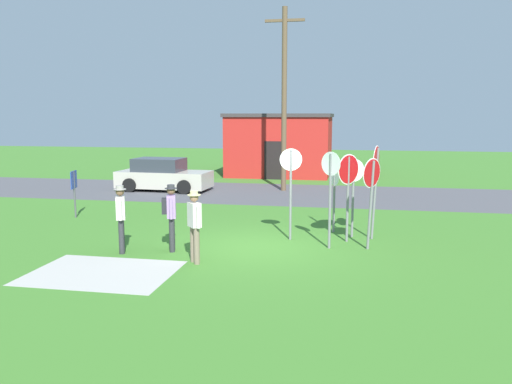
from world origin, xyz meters
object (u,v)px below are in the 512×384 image
at_px(stop_sign_nearest, 348,182).
at_px(person_on_left, 195,222).
at_px(utility_pole, 284,97).
at_px(person_in_teal, 121,215).
at_px(stop_sign_low_front, 353,185).
at_px(stop_sign_rear_right, 330,185).
at_px(stop_sign_rear_left, 371,187).
at_px(stop_sign_tallest, 376,175).
at_px(parked_car_on_street, 163,176).
at_px(stop_sign_far_back, 291,180).
at_px(stop_sign_center_cluster, 335,183).
at_px(person_with_sunhat, 171,213).
at_px(info_panel_leftmost, 74,186).

xyz_separation_m(stop_sign_nearest, person_on_left, (-3.53, -2.78, -0.71)).
distance_m(utility_pole, person_in_teal, 12.39).
bearing_deg(stop_sign_nearest, stop_sign_low_front, 76.99).
bearing_deg(person_in_teal, stop_sign_low_front, 26.24).
relative_size(utility_pole, stop_sign_rear_right, 3.24).
height_order(stop_sign_rear_left, stop_sign_rear_right, stop_sign_rear_right).
bearing_deg(stop_sign_tallest, person_on_left, -143.10).
relative_size(stop_sign_tallest, stop_sign_rear_right, 1.04).
xyz_separation_m(parked_car_on_street, person_on_left, (5.09, -11.23, 0.30)).
relative_size(parked_car_on_street, person_on_left, 2.52).
bearing_deg(stop_sign_far_back, stop_sign_tallest, 11.91).
relative_size(stop_sign_center_cluster, person_with_sunhat, 1.26).
xyz_separation_m(utility_pole, person_on_left, (-0.49, -12.17, -3.35)).
height_order(person_on_left, person_in_teal, same).
bearing_deg(stop_sign_tallest, stop_sign_rear_right, -133.51).
distance_m(utility_pole, person_on_left, 12.63).
bearing_deg(stop_sign_nearest, utility_pole, 107.92).
bearing_deg(info_panel_leftmost, person_on_left, -38.19).
relative_size(stop_sign_low_front, info_panel_leftmost, 1.40).
height_order(utility_pole, stop_sign_nearest, utility_pole).
height_order(stop_sign_rear_left, person_with_sunhat, stop_sign_rear_left).
distance_m(parked_car_on_street, stop_sign_rear_left, 13.05).
distance_m(person_with_sunhat, person_in_teal, 1.25).
height_order(person_in_teal, info_panel_leftmost, person_in_teal).
relative_size(person_on_left, person_in_teal, 1.00).
xyz_separation_m(person_with_sunhat, info_panel_leftmost, (-4.77, 3.55, 0.10)).
bearing_deg(utility_pole, stop_sign_low_front, -70.13).
distance_m(person_on_left, person_in_teal, 2.18).
bearing_deg(stop_sign_rear_left, stop_sign_nearest, 128.26).
relative_size(stop_sign_nearest, person_on_left, 1.41).
bearing_deg(stop_sign_rear_left, person_in_teal, -166.50).
distance_m(stop_sign_center_cluster, person_on_left, 5.03).
distance_m(stop_sign_rear_left, stop_sign_rear_right, 1.05).
relative_size(utility_pole, stop_sign_rear_left, 3.45).
height_order(parked_car_on_street, stop_sign_rear_left, stop_sign_rear_left).
xyz_separation_m(stop_sign_center_cluster, stop_sign_nearest, (0.41, -1.13, 0.20)).
height_order(stop_sign_center_cluster, stop_sign_far_back, stop_sign_far_back).
bearing_deg(person_in_teal, stop_sign_nearest, 21.73).
relative_size(parked_car_on_street, person_in_teal, 2.52).
distance_m(utility_pole, stop_sign_far_back, 9.91).
height_order(stop_sign_far_back, info_panel_leftmost, stop_sign_far_back).
distance_m(stop_sign_center_cluster, person_in_teal, 6.26).
bearing_deg(stop_sign_far_back, person_with_sunhat, -148.17).
xyz_separation_m(stop_sign_far_back, stop_sign_low_front, (1.72, 0.66, -0.19)).
distance_m(utility_pole, stop_sign_nearest, 10.22).
xyz_separation_m(stop_sign_rear_left, stop_sign_rear_right, (-1.04, -0.07, 0.04)).
distance_m(stop_sign_low_front, info_panel_leftmost, 9.45).
distance_m(stop_sign_rear_right, person_with_sunhat, 4.20).
relative_size(stop_sign_rear_right, info_panel_leftmost, 1.58).
bearing_deg(stop_sign_low_front, person_on_left, -137.36).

